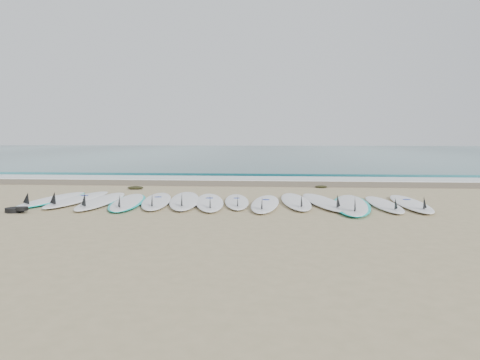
# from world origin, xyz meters

# --- Properties ---
(ground) EXTENTS (120.00, 120.00, 0.00)m
(ground) POSITION_xyz_m (0.00, 0.00, 0.00)
(ground) COLOR tan
(ocean) EXTENTS (120.00, 55.00, 0.03)m
(ocean) POSITION_xyz_m (0.00, 32.50, 0.01)
(ocean) COLOR #205C63
(ocean) RESTS_ON ground
(wet_sand_band) EXTENTS (120.00, 1.80, 0.01)m
(wet_sand_band) POSITION_xyz_m (0.00, 4.10, 0.01)
(wet_sand_band) COLOR brown
(wet_sand_band) RESTS_ON ground
(foam_band) EXTENTS (120.00, 1.40, 0.04)m
(foam_band) POSITION_xyz_m (0.00, 5.50, 0.02)
(foam_band) COLOR silver
(foam_band) RESTS_ON ground
(wave_crest) EXTENTS (120.00, 1.00, 0.10)m
(wave_crest) POSITION_xyz_m (0.00, 7.00, 0.05)
(wave_crest) COLOR #205C63
(wave_crest) RESTS_ON ground
(surfboard_0) EXTENTS (0.77, 2.57, 0.32)m
(surfboard_0) POSITION_xyz_m (-3.61, 0.04, 0.05)
(surfboard_0) COLOR white
(surfboard_0) RESTS_ON ground
(surfboard_1) EXTENTS (0.69, 2.72, 0.34)m
(surfboard_1) POSITION_xyz_m (-3.08, 0.04, 0.06)
(surfboard_1) COLOR white
(surfboard_1) RESTS_ON ground
(surfboard_2) EXTENTS (0.71, 2.73, 0.35)m
(surfboard_2) POSITION_xyz_m (-2.49, -0.17, 0.06)
(surfboard_2) COLOR white
(surfboard_2) RESTS_ON ground
(surfboard_3) EXTENTS (1.03, 2.66, 0.33)m
(surfboard_3) POSITION_xyz_m (-1.92, -0.21, 0.05)
(surfboard_3) COLOR white
(surfboard_3) RESTS_ON ground
(surfboard_4) EXTENTS (0.98, 2.69, 0.34)m
(surfboard_4) POSITION_xyz_m (-1.37, -0.05, 0.06)
(surfboard_4) COLOR white
(surfboard_4) RESTS_ON ground
(surfboard_5) EXTENTS (1.00, 2.88, 0.36)m
(surfboard_5) POSITION_xyz_m (-0.82, 0.05, 0.06)
(surfboard_5) COLOR white
(surfboard_5) RESTS_ON ground
(surfboard_6) EXTENTS (0.96, 2.69, 0.34)m
(surfboard_6) POSITION_xyz_m (-0.28, -0.13, 0.06)
(surfboard_6) COLOR white
(surfboard_6) RESTS_ON ground
(surfboard_7) EXTENTS (0.72, 2.34, 0.29)m
(surfboard_7) POSITION_xyz_m (0.25, 0.03, 0.05)
(surfboard_7) COLOR white
(surfboard_7) RESTS_ON ground
(surfboard_8) EXTENTS (0.61, 2.53, 0.32)m
(surfboard_8) POSITION_xyz_m (0.82, -0.23, 0.06)
(surfboard_8) COLOR white
(surfboard_8) RESTS_ON ground
(surfboard_9) EXTENTS (0.73, 2.64, 0.33)m
(surfboard_9) POSITION_xyz_m (1.43, 0.12, 0.06)
(surfboard_9) COLOR white
(surfboard_9) RESTS_ON ground
(surfboard_10) EXTENTS (1.01, 2.73, 0.34)m
(surfboard_10) POSITION_xyz_m (1.99, 0.06, 0.06)
(surfboard_10) COLOR white
(surfboard_10) RESTS_ON ground
(surfboard_11) EXTENTS (0.97, 2.95, 0.37)m
(surfboard_11) POSITION_xyz_m (2.48, -0.24, 0.05)
(surfboard_11) COLOR silver
(surfboard_11) RESTS_ON ground
(surfboard_12) EXTENTS (0.55, 2.36, 0.30)m
(surfboard_12) POSITION_xyz_m (3.12, -0.13, 0.05)
(surfboard_12) COLOR white
(surfboard_12) RESTS_ON ground
(surfboard_13) EXTENTS (0.57, 2.57, 0.33)m
(surfboard_13) POSITION_xyz_m (3.65, -0.01, 0.06)
(surfboard_13) COLOR white
(surfboard_13) RESTS_ON ground
(seaweed_near) EXTENTS (0.41, 0.32, 0.08)m
(seaweed_near) POSITION_xyz_m (-2.58, 2.43, 0.04)
(seaweed_near) COLOR black
(seaweed_near) RESTS_ON ground
(seaweed_far) EXTENTS (0.32, 0.25, 0.06)m
(seaweed_far) POSITION_xyz_m (2.22, 3.15, 0.03)
(seaweed_far) COLOR black
(seaweed_far) RESTS_ON ground
(leash_coil) EXTENTS (0.46, 0.36, 0.11)m
(leash_coil) POSITION_xyz_m (-3.58, -1.36, 0.05)
(leash_coil) COLOR black
(leash_coil) RESTS_ON ground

